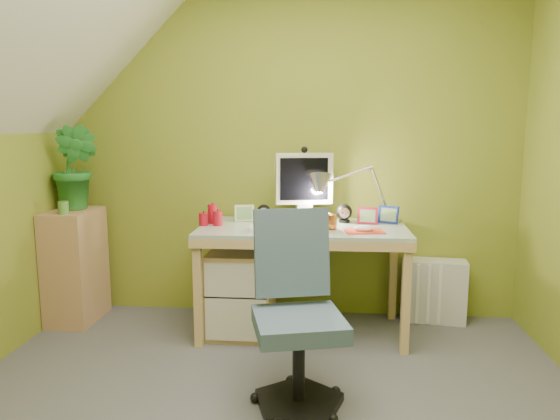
# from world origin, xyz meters

# --- Properties ---
(wall_back) EXTENTS (3.20, 0.01, 2.40)m
(wall_back) POSITION_xyz_m (0.00, 1.60, 1.20)
(wall_back) COLOR olive
(wall_back) RESTS_ON floor
(wall_front) EXTENTS (3.20, 0.01, 2.40)m
(wall_front) POSITION_xyz_m (0.00, -1.60, 1.20)
(wall_front) COLOR olive
(wall_front) RESTS_ON floor
(desk) EXTENTS (1.33, 0.67, 0.71)m
(desk) POSITION_xyz_m (0.13, 1.23, 0.35)
(desk) COLOR tan
(desk) RESTS_ON floor
(monitor) EXTENTS (0.42, 0.29, 0.52)m
(monitor) POSITION_xyz_m (0.13, 1.41, 0.97)
(monitor) COLOR beige
(monitor) RESTS_ON desk
(speaker_left) EXTENTS (0.11, 0.11, 0.11)m
(speaker_left) POSITION_xyz_m (-0.14, 1.39, 0.77)
(speaker_left) COLOR black
(speaker_left) RESTS_ON desk
(speaker_right) EXTENTS (0.13, 0.13, 0.13)m
(speaker_right) POSITION_xyz_m (0.40, 1.39, 0.77)
(speaker_right) COLOR black
(speaker_right) RESTS_ON desk
(keyboard) EXTENTS (0.49, 0.19, 0.02)m
(keyboard) POSITION_xyz_m (0.05, 1.09, 0.72)
(keyboard) COLOR white
(keyboard) RESTS_ON desk
(mousepad) EXTENTS (0.26, 0.20, 0.01)m
(mousepad) POSITION_xyz_m (0.51, 1.09, 0.71)
(mousepad) COLOR red
(mousepad) RESTS_ON desk
(mouse) EXTENTS (0.12, 0.08, 0.04)m
(mouse) POSITION_xyz_m (0.51, 1.09, 0.73)
(mouse) COLOR white
(mouse) RESTS_ON mousepad
(amber_tumbler) EXTENTS (0.09, 0.09, 0.09)m
(amber_tumbler) POSITION_xyz_m (0.31, 1.15, 0.76)
(amber_tumbler) COLOR brown
(amber_tumbler) RESTS_ON desk
(candle_cluster) EXTENTS (0.18, 0.16, 0.13)m
(candle_cluster) POSITION_xyz_m (-0.47, 1.24, 0.77)
(candle_cluster) COLOR #B10F21
(candle_cluster) RESTS_ON desk
(photo_frame_red) EXTENTS (0.13, 0.04, 0.11)m
(photo_frame_red) POSITION_xyz_m (0.55, 1.35, 0.76)
(photo_frame_red) COLOR #B81338
(photo_frame_red) RESTS_ON desk
(photo_frame_blue) EXTENTS (0.13, 0.08, 0.12)m
(photo_frame_blue) POSITION_xyz_m (0.69, 1.39, 0.77)
(photo_frame_blue) COLOR navy
(photo_frame_blue) RESTS_ON desk
(photo_frame_green) EXTENTS (0.13, 0.05, 0.11)m
(photo_frame_green) POSITION_xyz_m (-0.27, 1.37, 0.77)
(photo_frame_green) COLOR #C1E39C
(photo_frame_green) RESTS_ON desk
(desk_lamp) EXTENTS (0.54, 0.28, 0.55)m
(desk_lamp) POSITION_xyz_m (0.58, 1.41, 0.98)
(desk_lamp) COLOR silver
(desk_lamp) RESTS_ON desk
(side_ledge) EXTENTS (0.29, 0.45, 0.78)m
(side_ledge) POSITION_xyz_m (-1.45, 1.30, 0.39)
(side_ledge) COLOR tan
(side_ledge) RESTS_ON floor
(potted_plant) EXTENTS (0.37, 0.32, 0.58)m
(potted_plant) POSITION_xyz_m (-1.43, 1.35, 1.07)
(potted_plant) COLOR #27772C
(potted_plant) RESTS_ON side_ledge
(green_cup) EXTENTS (0.08, 0.08, 0.08)m
(green_cup) POSITION_xyz_m (-1.43, 1.15, 0.82)
(green_cup) COLOR #518838
(green_cup) RESTS_ON side_ledge
(task_chair) EXTENTS (0.57, 0.57, 0.84)m
(task_chair) POSITION_xyz_m (0.15, 0.30, 0.42)
(task_chair) COLOR #43596E
(task_chair) RESTS_ON floor
(radiator) EXTENTS (0.45, 0.22, 0.43)m
(radiator) POSITION_xyz_m (1.02, 1.50, 0.22)
(radiator) COLOR silver
(radiator) RESTS_ON floor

